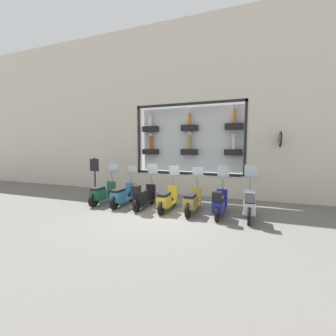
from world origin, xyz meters
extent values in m
plane|color=#66635E|center=(0.00, 0.00, 0.00)|extent=(120.00, 120.00, 0.00)
cube|color=beige|center=(3.60, 10.33, 4.12)|extent=(0.40, 15.34, 8.24)
cube|color=beige|center=(3.60, 0.00, 0.50)|extent=(0.40, 5.32, 1.00)
cube|color=beige|center=(3.60, 0.00, 6.32)|extent=(0.40, 5.32, 3.84)
cube|color=black|center=(3.39, 0.00, 4.34)|extent=(0.04, 5.32, 0.12)
cube|color=black|center=(3.39, 0.00, 1.06)|extent=(0.04, 5.32, 0.12)
cube|color=black|center=(3.39, -2.60, 2.70)|extent=(0.04, 0.12, 3.39)
cube|color=black|center=(3.39, 2.60, 2.70)|extent=(0.04, 0.12, 3.39)
cube|color=silver|center=(3.95, 0.00, 2.70)|extent=(0.04, 5.08, 3.15)
cube|color=black|center=(3.73, -2.09, 3.25)|extent=(0.36, 0.80, 0.28)
cylinder|color=#B26B2D|center=(3.73, -2.09, 3.69)|extent=(0.17, 0.17, 0.60)
sphere|color=beige|center=(3.73, -2.09, 4.10)|extent=(0.22, 0.22, 0.22)
cube|color=black|center=(3.73, 0.00, 3.25)|extent=(0.36, 0.80, 0.28)
cylinder|color=#B26B2D|center=(3.73, 0.00, 3.66)|extent=(0.15, 0.15, 0.55)
sphere|color=beige|center=(3.73, 0.00, 4.04)|extent=(0.20, 0.20, 0.20)
cube|color=black|center=(3.73, 2.09, 3.25)|extent=(0.36, 0.80, 0.28)
cylinder|color=silver|center=(3.73, 2.09, 3.68)|extent=(0.16, 0.16, 0.58)
sphere|color=beige|center=(3.73, 2.09, 4.08)|extent=(0.21, 0.21, 0.21)
cube|color=black|center=(3.73, -2.09, 2.08)|extent=(0.36, 0.80, 0.28)
cylinder|color=silver|center=(3.73, -2.09, 2.50)|extent=(0.15, 0.15, 0.55)
sphere|color=beige|center=(3.73, -2.09, 2.87)|extent=(0.20, 0.20, 0.20)
cube|color=black|center=(3.73, 0.00, 2.08)|extent=(0.36, 0.80, 0.28)
cylinder|color=#9E7F4C|center=(3.73, 0.00, 2.55)|extent=(0.18, 0.18, 0.66)
sphere|color=beige|center=(3.73, 0.00, 3.00)|extent=(0.24, 0.24, 0.24)
cube|color=black|center=(3.73, 2.09, 2.08)|extent=(0.36, 0.80, 0.28)
cylinder|color=#CC4C23|center=(3.73, 2.09, 2.53)|extent=(0.17, 0.17, 0.62)
sphere|color=beige|center=(3.73, 2.09, 2.96)|extent=(0.23, 0.23, 0.23)
cylinder|color=black|center=(3.23, -3.94, 2.63)|extent=(0.35, 0.05, 0.05)
torus|color=black|center=(3.05, -3.94, 2.63)|extent=(0.64, 0.07, 0.64)
cylinder|color=white|center=(3.05, -3.94, 2.63)|extent=(0.53, 0.03, 0.53)
cylinder|color=black|center=(1.28, -2.87, 0.27)|extent=(0.55, 0.09, 0.55)
cylinder|color=black|center=(0.01, -2.87, 0.27)|extent=(0.55, 0.09, 0.55)
cube|color=#B7BCC6|center=(0.65, -2.87, 0.26)|extent=(1.02, 0.38, 0.06)
cube|color=#B7BCC6|center=(0.27, -2.87, 0.47)|extent=(0.61, 0.35, 0.36)
cube|color=black|center=(0.27, -2.87, 0.70)|extent=(0.58, 0.31, 0.10)
cube|color=#B7BCC6|center=(1.19, -2.87, 0.57)|extent=(0.12, 0.37, 0.56)
cylinder|color=gray|center=(1.26, -2.87, 1.06)|extent=(0.20, 0.06, 0.45)
cylinder|color=gray|center=(1.33, -2.87, 1.28)|extent=(0.04, 0.61, 0.04)
cube|color=silver|center=(1.37, -2.87, 1.50)|extent=(0.11, 0.42, 0.43)
cube|color=#4C4C51|center=(-0.04, -2.87, 0.86)|extent=(0.28, 0.28, 0.28)
cylinder|color=black|center=(1.32, -1.92, 0.22)|extent=(0.45, 0.09, 0.45)
cylinder|color=black|center=(-0.02, -1.92, 0.22)|extent=(0.45, 0.09, 0.45)
cube|color=navy|center=(0.65, -1.92, 0.21)|extent=(1.02, 0.38, 0.06)
cube|color=navy|center=(0.27, -1.92, 0.42)|extent=(0.61, 0.35, 0.36)
cube|color=black|center=(0.27, -1.92, 0.65)|extent=(0.58, 0.31, 0.10)
cube|color=navy|center=(1.19, -1.92, 0.52)|extent=(0.12, 0.37, 0.56)
cylinder|color=gray|center=(1.26, -1.92, 1.02)|extent=(0.20, 0.06, 0.45)
cylinder|color=gray|center=(1.33, -1.92, 1.23)|extent=(0.04, 0.61, 0.04)
cube|color=silver|center=(1.37, -1.92, 1.44)|extent=(0.10, 0.42, 0.42)
cube|color=black|center=(-0.07, -1.92, 0.81)|extent=(0.28, 0.28, 0.28)
cylinder|color=black|center=(1.29, -0.98, 0.26)|extent=(0.51, 0.09, 0.51)
cylinder|color=black|center=(0.00, -0.98, 0.26)|extent=(0.51, 0.09, 0.51)
cube|color=olive|center=(0.65, -0.98, 0.24)|extent=(1.02, 0.39, 0.06)
cube|color=olive|center=(0.27, -0.98, 0.45)|extent=(0.61, 0.35, 0.36)
cube|color=black|center=(0.27, -0.98, 0.68)|extent=(0.58, 0.31, 0.10)
cube|color=olive|center=(1.19, -0.98, 0.55)|extent=(0.12, 0.37, 0.56)
cylinder|color=gray|center=(1.26, -0.98, 1.05)|extent=(0.20, 0.06, 0.45)
cylinder|color=gray|center=(1.33, -0.98, 1.26)|extent=(0.04, 0.60, 0.04)
cube|color=silver|center=(1.37, -0.98, 1.42)|extent=(0.08, 0.42, 0.31)
cylinder|color=black|center=(1.31, -0.03, 0.23)|extent=(0.46, 0.09, 0.46)
cylinder|color=black|center=(-0.02, -0.03, 0.23)|extent=(0.46, 0.09, 0.46)
cube|color=gold|center=(0.65, -0.03, 0.22)|extent=(1.02, 0.39, 0.06)
cube|color=gold|center=(0.27, -0.03, 0.43)|extent=(0.61, 0.35, 0.36)
cube|color=black|center=(0.27, -0.03, 0.66)|extent=(0.58, 0.31, 0.10)
cube|color=gold|center=(1.19, -0.03, 0.53)|extent=(0.12, 0.37, 0.56)
cylinder|color=gray|center=(1.26, -0.03, 1.02)|extent=(0.20, 0.06, 0.45)
cylinder|color=gray|center=(1.33, -0.03, 1.23)|extent=(0.04, 0.61, 0.04)
cube|color=silver|center=(1.37, -0.03, 1.42)|extent=(0.09, 0.42, 0.36)
cylinder|color=black|center=(1.30, 0.92, 0.24)|extent=(0.49, 0.09, 0.49)
cylinder|color=black|center=(-0.01, 0.92, 0.24)|extent=(0.49, 0.09, 0.49)
cube|color=black|center=(0.65, 0.92, 0.23)|extent=(1.02, 0.38, 0.06)
cube|color=black|center=(0.27, 0.92, 0.44)|extent=(0.61, 0.35, 0.36)
cube|color=black|center=(0.27, 0.92, 0.67)|extent=(0.58, 0.31, 0.10)
cube|color=black|center=(1.19, 0.92, 0.54)|extent=(0.12, 0.37, 0.56)
cylinder|color=gray|center=(1.26, 0.92, 1.04)|extent=(0.20, 0.06, 0.45)
cylinder|color=gray|center=(1.33, 0.92, 1.25)|extent=(0.04, 0.60, 0.04)
cube|color=silver|center=(1.37, 0.92, 1.45)|extent=(0.10, 0.42, 0.39)
cube|color=black|center=(-0.06, 0.92, 0.83)|extent=(0.28, 0.28, 0.28)
cylinder|color=black|center=(1.30, 1.86, 0.25)|extent=(0.49, 0.09, 0.49)
cylinder|color=black|center=(-0.01, 1.86, 0.25)|extent=(0.49, 0.09, 0.49)
cube|color=teal|center=(0.65, 1.86, 0.23)|extent=(1.02, 0.38, 0.06)
cube|color=teal|center=(0.27, 1.86, 0.44)|extent=(0.61, 0.35, 0.36)
cube|color=black|center=(0.27, 1.86, 0.67)|extent=(0.58, 0.31, 0.10)
cube|color=teal|center=(1.19, 1.86, 0.54)|extent=(0.12, 0.37, 0.56)
cylinder|color=gray|center=(1.26, 1.86, 1.04)|extent=(0.20, 0.06, 0.45)
cylinder|color=gray|center=(1.33, 1.86, 1.25)|extent=(0.04, 0.61, 0.04)
cube|color=silver|center=(1.37, 1.86, 1.39)|extent=(0.07, 0.42, 0.28)
cylinder|color=black|center=(1.29, 2.81, 0.26)|extent=(0.52, 0.09, 0.52)
cylinder|color=black|center=(0.00, 2.81, 0.26)|extent=(0.52, 0.09, 0.52)
cube|color=#19512D|center=(0.65, 2.81, 0.25)|extent=(1.02, 0.38, 0.06)
cube|color=#19512D|center=(0.27, 2.81, 0.46)|extent=(0.61, 0.35, 0.36)
cube|color=black|center=(0.27, 2.81, 0.69)|extent=(0.58, 0.31, 0.10)
cube|color=#19512D|center=(1.19, 2.81, 0.56)|extent=(0.12, 0.37, 0.56)
cylinder|color=gray|center=(1.26, 2.81, 1.05)|extent=(0.20, 0.06, 0.45)
cylinder|color=gray|center=(1.33, 2.81, 1.26)|extent=(0.04, 0.61, 0.04)
cube|color=silver|center=(1.37, 2.81, 1.42)|extent=(0.08, 0.42, 0.32)
cylinder|color=#232326|center=(1.15, 3.63, 0.01)|extent=(0.36, 0.36, 0.02)
cylinder|color=#232326|center=(1.15, 3.63, 0.93)|extent=(0.07, 0.07, 1.86)
cube|color=black|center=(1.13, 3.63, 1.54)|extent=(0.03, 0.45, 0.55)
camera|label=1|loc=(-6.98, -2.88, 2.34)|focal=24.00mm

